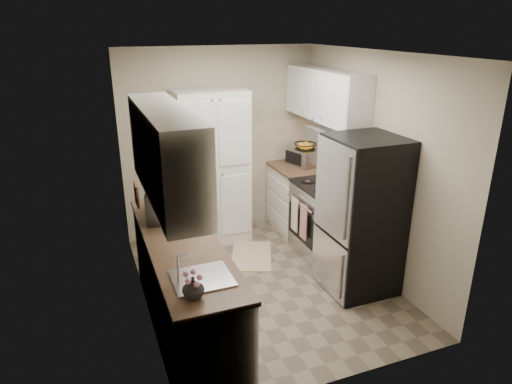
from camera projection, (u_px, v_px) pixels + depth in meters
ground at (264, 283)px, 5.16m from camera, size 3.20×3.20×0.00m
room_shell at (264, 144)px, 4.57m from camera, size 2.64×3.24×2.52m
pantry_cabinet at (212, 168)px, 5.89m from camera, size 0.90×0.55×2.00m
base_cabinet_left at (184, 286)px, 4.29m from camera, size 0.60×2.30×0.88m
countertop_left at (182, 242)px, 4.13m from camera, size 0.63×2.33×0.04m
base_cabinet_right at (298, 200)px, 6.38m from camera, size 0.60×0.80×0.88m
countertop_right at (299, 168)px, 6.22m from camera, size 0.63×0.83×0.04m
electric_range at (325, 219)px, 5.66m from camera, size 0.71×0.78×1.13m
refrigerator at (361, 216)px, 4.82m from camera, size 0.70×0.72×1.70m
microwave at (169, 201)px, 4.59m from camera, size 0.54×0.67×0.32m
wine_bottle at (168, 194)px, 4.76m from camera, size 0.08×0.08×0.33m
flower_vase at (193, 288)px, 3.23m from camera, size 0.20×0.20×0.17m
cutting_board at (168, 185)px, 5.07m from camera, size 0.07×0.24×0.30m
toaster_oven at (304, 157)px, 6.24m from camera, size 0.42×0.48×0.24m
fruit_basket at (305, 145)px, 6.15m from camera, size 0.33×0.33×0.12m
kitchen_mat at (252, 256)px, 5.75m from camera, size 0.74×0.90×0.01m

